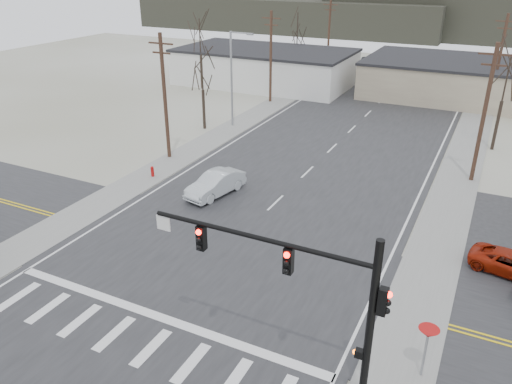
# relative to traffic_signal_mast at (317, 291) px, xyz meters

# --- Properties ---
(ground) EXTENTS (140.00, 140.00, 0.00)m
(ground) POSITION_rel_traffic_signal_mast_xyz_m (-7.89, 6.20, -4.67)
(ground) COLOR silver
(ground) RESTS_ON ground
(main_road) EXTENTS (18.00, 110.00, 0.05)m
(main_road) POSITION_rel_traffic_signal_mast_xyz_m (-7.89, 21.20, -4.65)
(main_road) COLOR #242426
(main_road) RESTS_ON ground
(cross_road) EXTENTS (90.00, 10.00, 0.04)m
(cross_road) POSITION_rel_traffic_signal_mast_xyz_m (-7.89, 6.20, -4.65)
(cross_road) COLOR #242426
(cross_road) RESTS_ON ground
(sidewalk_left) EXTENTS (3.00, 90.00, 0.06)m
(sidewalk_left) POSITION_rel_traffic_signal_mast_xyz_m (-18.49, 26.20, -4.64)
(sidewalk_left) COLOR gray
(sidewalk_left) RESTS_ON ground
(sidewalk_right) EXTENTS (3.00, 90.00, 0.06)m
(sidewalk_right) POSITION_rel_traffic_signal_mast_xyz_m (2.71, 26.20, -4.64)
(sidewalk_right) COLOR gray
(sidewalk_right) RESTS_ON ground
(traffic_signal_mast) EXTENTS (8.95, 0.43, 7.20)m
(traffic_signal_mast) POSITION_rel_traffic_signal_mast_xyz_m (0.00, 0.00, 0.00)
(traffic_signal_mast) COLOR black
(traffic_signal_mast) RESTS_ON ground
(fire_hydrant) EXTENTS (0.24, 0.24, 0.87)m
(fire_hydrant) POSITION_rel_traffic_signal_mast_xyz_m (-18.09, 14.20, -4.22)
(fire_hydrant) COLOR #A50C0C
(fire_hydrant) RESTS_ON ground
(yield_sign) EXTENTS (0.80, 0.80, 2.35)m
(yield_sign) POSITION_rel_traffic_signal_mast_xyz_m (3.61, 2.70, -2.61)
(yield_sign) COLOR gray
(yield_sign) RESTS_ON ground
(building_left_far) EXTENTS (22.30, 12.30, 4.50)m
(building_left_far) POSITION_rel_traffic_signal_mast_xyz_m (-23.89, 46.20, -2.42)
(building_left_far) COLOR silver
(building_left_far) RESTS_ON ground
(building_right_far) EXTENTS (26.30, 14.30, 4.30)m
(building_right_far) POSITION_rel_traffic_signal_mast_xyz_m (2.11, 50.20, -2.52)
(building_right_far) COLOR tan
(building_right_far) RESTS_ON ground
(upole_left_b) EXTENTS (2.20, 0.30, 10.00)m
(upole_left_b) POSITION_rel_traffic_signal_mast_xyz_m (-19.39, 18.20, 0.55)
(upole_left_b) COLOR #422B1F
(upole_left_b) RESTS_ON ground
(upole_left_c) EXTENTS (2.20, 0.30, 10.00)m
(upole_left_c) POSITION_rel_traffic_signal_mast_xyz_m (-19.39, 38.20, 0.55)
(upole_left_c) COLOR #422B1F
(upole_left_c) RESTS_ON ground
(upole_left_d) EXTENTS (2.20, 0.30, 10.00)m
(upole_left_d) POSITION_rel_traffic_signal_mast_xyz_m (-19.39, 58.20, 0.55)
(upole_left_d) COLOR #422B1F
(upole_left_d) RESTS_ON ground
(upole_right_a) EXTENTS (2.20, 0.30, 10.00)m
(upole_right_a) POSITION_rel_traffic_signal_mast_xyz_m (3.61, 24.20, 0.55)
(upole_right_a) COLOR #422B1F
(upole_right_a) RESTS_ON ground
(upole_right_b) EXTENTS (2.20, 0.30, 10.00)m
(upole_right_b) POSITION_rel_traffic_signal_mast_xyz_m (3.61, 46.20, 0.55)
(upole_right_b) COLOR #422B1F
(upole_right_b) RESTS_ON ground
(streetlight_main) EXTENTS (2.40, 0.25, 9.00)m
(streetlight_main) POSITION_rel_traffic_signal_mast_xyz_m (-18.69, 28.20, 0.41)
(streetlight_main) COLOR gray
(streetlight_main) RESTS_ON ground
(tree_left_near) EXTENTS (3.30, 3.30, 7.35)m
(tree_left_near) POSITION_rel_traffic_signal_mast_xyz_m (-20.89, 26.20, 0.55)
(tree_left_near) COLOR #32251E
(tree_left_near) RESTS_ON ground
(tree_right_mid) EXTENTS (3.74, 3.74, 8.33)m
(tree_right_mid) POSITION_rel_traffic_signal_mast_xyz_m (4.61, 32.20, 1.26)
(tree_right_mid) COLOR #32251E
(tree_right_mid) RESTS_ON ground
(tree_left_far) EXTENTS (3.96, 3.96, 8.82)m
(tree_left_far) POSITION_rel_traffic_signal_mast_xyz_m (-21.89, 52.20, 1.61)
(tree_left_far) COLOR #32251E
(tree_left_far) RESTS_ON ground
(tree_left_mid) EXTENTS (3.96, 3.96, 8.82)m
(tree_left_mid) POSITION_rel_traffic_signal_mast_xyz_m (-29.89, 40.20, 1.61)
(tree_left_mid) COLOR #32251E
(tree_left_mid) RESTS_ON ground
(hill_left) EXTENTS (70.00, 18.00, 7.00)m
(hill_left) POSITION_rel_traffic_signal_mast_xyz_m (-42.89, 98.20, -1.17)
(hill_left) COLOR #333026
(hill_left) RESTS_ON ground
(sedan_crossing) EXTENTS (2.62, 5.05, 1.58)m
(sedan_crossing) POSITION_rel_traffic_signal_mast_xyz_m (-12.19, 13.58, -3.84)
(sedan_crossing) COLOR #B8BFC3
(sedan_crossing) RESTS_ON main_road
(car_far_a) EXTENTS (3.06, 6.10, 1.70)m
(car_far_a) POSITION_rel_traffic_signal_mast_xyz_m (-1.05, 53.29, -3.78)
(car_far_a) COLOR black
(car_far_a) RESTS_ON main_road
(car_far_b) EXTENTS (2.56, 4.34, 1.39)m
(car_far_b) POSITION_rel_traffic_signal_mast_xyz_m (-15.13, 63.81, -3.93)
(car_far_b) COLOR black
(car_far_b) RESTS_ON main_road
(car_parked_red) EXTENTS (4.53, 2.77, 1.17)m
(car_parked_red) POSITION_rel_traffic_signal_mast_xyz_m (6.57, 12.05, -4.05)
(car_parked_red) COLOR maroon
(car_parked_red) RESTS_ON parking_lot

